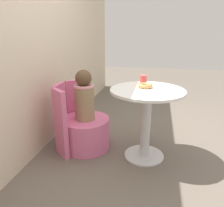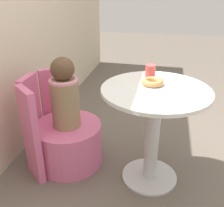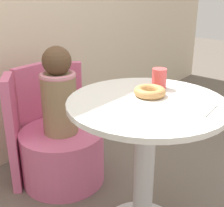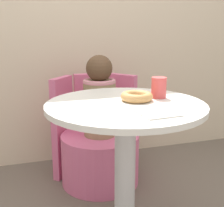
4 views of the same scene
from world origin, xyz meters
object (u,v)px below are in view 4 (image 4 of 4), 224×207
donut (137,96)px  child_figure (100,98)px  tub_chair (100,158)px  cup (159,88)px  round_table (125,148)px

donut → child_figure: bearing=90.6°
child_figure → donut: (0.01, -0.64, 0.15)m
tub_chair → cup: size_ratio=5.38×
round_table → donut: size_ratio=4.92×
child_figure → cup: 0.65m
tub_chair → child_figure: child_figure is taller
child_figure → tub_chair: bearing=76.0°
child_figure → donut: child_figure is taller
round_table → tub_chair: 0.75m
tub_chair → cup: bearing=-78.0°
tub_chair → child_figure: (-0.00, -0.00, 0.43)m
round_table → tub_chair: size_ratio=1.38×
cup → round_table: bearing=-163.7°
round_table → cup: size_ratio=7.40×
child_figure → donut: size_ratio=3.62×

